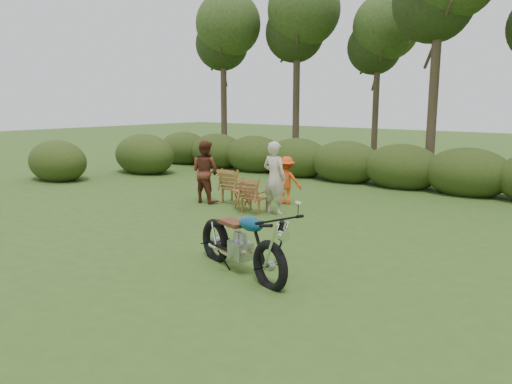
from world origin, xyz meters
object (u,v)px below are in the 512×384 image
Objects in this scene: side_table at (242,200)px; adult_b at (206,202)px; lawn_chair_right at (255,212)px; adult_a at (274,214)px; motorcycle at (241,272)px; lawn_chair_left at (235,203)px; cup at (243,189)px; child at (286,204)px.

adult_b is (-1.39, 0.09, -0.25)m from side_table.
adult_a reaches higher than lawn_chair_right.
motorcycle is 4.34m from lawn_chair_right.
motorcycle is 1.27× the size of adult_a.
motorcycle is 4.69m from side_table.
lawn_chair_left is 0.56× the size of adult_b.
side_table is at bearing -136.07° from cup.
motorcycle is 5.54m from lawn_chair_left.
motorcycle is 4.27m from adult_a.
adult_b is at bearing 176.42° from side_table.
lawn_chair_left is 0.81m from adult_b.
adult_b reaches higher than child.
child is at bearing -67.84° from adult_a.
side_table is 1.38m from child.
cup reaches higher than lawn_chair_right.
adult_b reaches higher than motorcycle.
lawn_chair_right is 7.37× the size of cup.
lawn_chair_right is 1.85m from adult_b.
lawn_chair_left is 0.73× the size of child.
lawn_chair_left is at bearing 144.62° from cup.
lawn_chair_right is (-2.54, 3.52, 0.00)m from motorcycle.
child is (1.17, 0.75, 0.00)m from lawn_chair_left.
child is (0.46, 1.28, -0.25)m from side_table.
lawn_chair_right is at bearing 142.76° from motorcycle.
motorcycle is 1.78× the size of child.
lawn_chair_right is 1.31m from lawn_chair_left.
side_table is (-0.45, 0.08, 0.25)m from lawn_chair_right.
adult_a is 1.23m from child.
lawn_chair_left is at bearing 143.44° from side_table.
cup reaches higher than side_table.
motorcycle is 4.59× the size of side_table.
lawn_chair_left is at bearing -35.46° from lawn_chair_right.
lawn_chair_right is at bearing 25.50° from adult_a.
cup is 1.05m from adult_a.
child is (0.45, 1.26, -0.54)m from cup.
lawn_chair_left is at bearing 19.00° from child.
adult_b is at bearing 156.92° from motorcycle.
cup is 0.07× the size of adult_a.
cup is (0.01, 0.01, 0.29)m from side_table.
adult_b is (-0.68, -0.44, 0.00)m from lawn_chair_left.
adult_b is (-4.38, 3.69, 0.00)m from motorcycle.
motorcycle is at bearing -50.30° from side_table.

